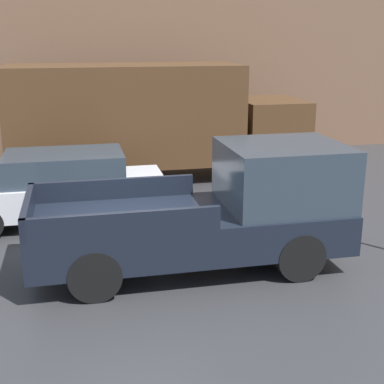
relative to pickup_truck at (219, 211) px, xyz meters
The scene contains 5 objects.
ground_plane 1.82m from the pickup_truck, 168.10° to the left, with size 60.00×60.00×0.00m, color #2D2D30.
building_wall 9.58m from the pickup_truck, 99.13° to the left, with size 28.00×0.15×5.46m.
pickup_truck is the anchor object (origin of this frame).
car 4.03m from the pickup_truck, 132.29° to the left, with size 4.51×1.83×1.51m.
delivery_truck 6.34m from the pickup_truck, 93.13° to the left, with size 8.24×2.50×3.15m.
Camera 1 is at (-0.85, -8.76, 3.90)m, focal length 50.00 mm.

